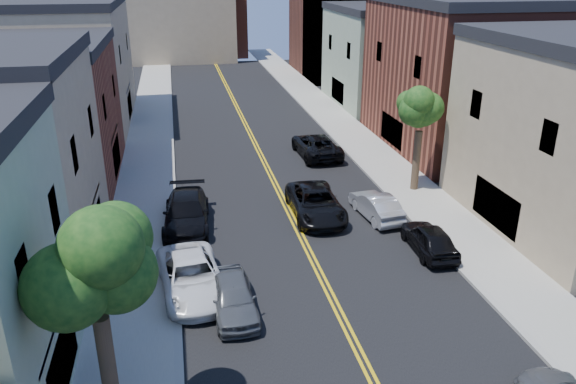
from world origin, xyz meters
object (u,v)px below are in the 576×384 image
dark_car_right_far (316,145)px  grey_car_left (233,297)px  black_car_right (430,239)px  black_suv_lane (316,203)px  silver_car_right (376,206)px  black_car_left (186,213)px  white_pickup (192,277)px

dark_car_right_far → grey_car_left: bearing=64.4°
black_car_right → black_suv_lane: black_suv_lane is taller
silver_car_right → dark_car_right_far: 10.68m
dark_car_right_far → black_car_right: bearing=94.4°
grey_car_left → dark_car_right_far: bearing=65.2°
black_car_left → black_suv_lane: bearing=3.7°
silver_car_right → dark_car_right_far: (-0.58, 10.66, 0.10)m
white_pickup → black_car_right: white_pickup is taller
black_suv_lane → dark_car_right_far: bearing=76.8°
dark_car_right_far → white_pickup: bearing=58.0°
grey_car_left → silver_car_right: bearing=39.6°
white_pickup → dark_car_right_far: (9.30, 16.16, 0.04)m
grey_car_left → dark_car_right_far: 19.54m
dark_car_right_far → black_suv_lane: size_ratio=1.02×
black_car_left → silver_car_right: bearing=-0.8°
black_car_left → grey_car_left: bearing=-75.6°
black_car_left → dark_car_right_far: (9.30, 9.87, -0.02)m
black_car_left → silver_car_right: black_car_left is taller
white_pickup → black_suv_lane: bearing=36.1°
black_car_right → dark_car_right_far: 14.93m
white_pickup → grey_car_left: (1.51, -1.76, -0.05)m
white_pickup → grey_car_left: bearing=-56.2°
white_pickup → black_car_left: (0.00, 6.29, 0.06)m
black_suv_lane → silver_car_right: bearing=-13.2°
white_pickup → dark_car_right_far: size_ratio=0.95×
silver_car_right → black_suv_lane: (-3.10, 0.79, 0.08)m
black_car_right → white_pickup: bearing=9.0°
black_car_left → black_suv_lane: black_car_left is taller
white_pickup → black_car_right: size_ratio=1.31×
black_car_right → dark_car_right_far: size_ratio=0.72×
grey_car_left → black_suv_lane: bearing=55.4°
silver_car_right → black_suv_lane: size_ratio=0.75×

